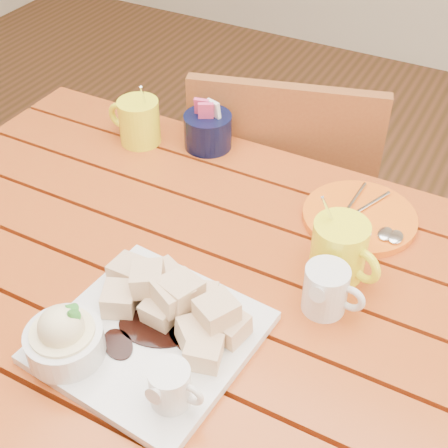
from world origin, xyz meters
The scene contains 8 objects.
table centered at (0.00, 0.00, 0.64)m, with size 1.20×0.79×0.75m.
dessert_plate centered at (0.00, -0.16, 0.78)m, with size 0.30×0.30×0.11m.
coffee_mug_left centered at (-0.30, 0.29, 0.80)m, with size 0.12×0.08×0.14m.
coffee_mug_right centered at (0.20, 0.12, 0.80)m, with size 0.12×0.09×0.15m.
cream_pitcher centered at (0.21, 0.03, 0.79)m, with size 0.10×0.08×0.08m.
sugar_caddy centered at (-0.17, 0.34, 0.79)m, with size 0.10×0.10×0.11m.
orange_saucer centered at (0.19, 0.26, 0.76)m, with size 0.20×0.20×0.02m.
chair_far centered at (-0.07, 0.54, 0.49)m, with size 0.51×0.51×0.87m.
Camera 1 is at (0.38, -0.60, 1.46)m, focal length 50.00 mm.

